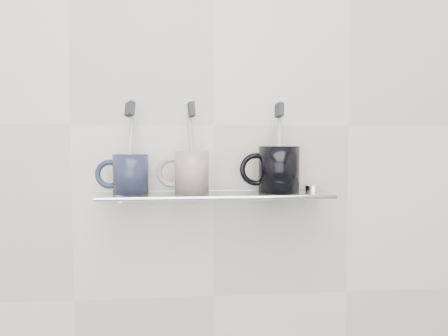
{
  "coord_description": "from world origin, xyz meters",
  "views": [
    {
      "loc": [
        -0.07,
        0.1,
        1.21
      ],
      "look_at": [
        0.02,
        1.04,
        1.15
      ],
      "focal_mm": 35.0,
      "sensor_mm": 36.0,
      "label": 1
    }
  ],
  "objects": [
    {
      "name": "mug_center",
      "position": [
        -0.05,
        1.04,
        1.15
      ],
      "size": [
        0.09,
        0.09,
        0.09
      ],
      "primitive_type": "cylinder",
      "rotation": [
        0.0,
        0.0,
        0.21
      ],
      "color": "silver",
      "rests_on": "shelf_glass"
    },
    {
      "name": "mug_center_handle",
      "position": [
        -0.1,
        1.04,
        1.15
      ],
      "size": [
        0.07,
        0.01,
        0.07
      ],
      "primitive_type": "torus",
      "rotation": [
        1.57,
        0.0,
        0.0
      ],
      "color": "silver",
      "rests_on": "mug_center"
    },
    {
      "name": "wall_back",
      "position": [
        0.0,
        1.1,
        1.25
      ],
      "size": [
        2.5,
        0.0,
        2.5
      ],
      "primitive_type": "plane",
      "rotation": [
        1.57,
        0.0,
        0.0
      ],
      "color": "silver",
      "rests_on": "ground"
    },
    {
      "name": "shelf_rail",
      "position": [
        0.0,
        0.98,
        1.1
      ],
      "size": [
        0.5,
        0.01,
        0.01
      ],
      "primitive_type": "cylinder",
      "rotation": [
        0.0,
        1.57,
        0.0
      ],
      "color": "silver",
      "rests_on": "shelf_glass"
    },
    {
      "name": "bristles_left",
      "position": [
        -0.18,
        1.04,
        1.28
      ],
      "size": [
        0.02,
        0.03,
        0.04
      ],
      "primitive_type": "cube",
      "rotation": [
        -0.23,
        0.24,
        0.66
      ],
      "color": "#2A2E32",
      "rests_on": "toothbrush_left"
    },
    {
      "name": "toothbrush_center",
      "position": [
        -0.05,
        1.04,
        1.2
      ],
      "size": [
        0.02,
        0.04,
        0.19
      ],
      "primitive_type": "cylinder",
      "rotation": [
        -0.18,
        -0.04,
        0.17
      ],
      "color": "#A1A2B2",
      "rests_on": "mug_center"
    },
    {
      "name": "bracket_left",
      "position": [
        -0.21,
        1.09,
        1.09
      ],
      "size": [
        0.02,
        0.03,
        0.02
      ],
      "primitive_type": "cylinder",
      "rotation": [
        1.57,
        0.0,
        0.0
      ],
      "color": "silver",
      "rests_on": "wall_back"
    },
    {
      "name": "bristles_right",
      "position": [
        0.14,
        1.04,
        1.28
      ],
      "size": [
        0.02,
        0.03,
        0.04
      ],
      "primitive_type": "cube",
      "rotation": [
        -0.22,
        0.12,
        0.28
      ],
      "color": "#2A2E32",
      "rests_on": "toothbrush_right"
    },
    {
      "name": "toothbrush_right",
      "position": [
        0.14,
        1.04,
        1.2
      ],
      "size": [
        0.02,
        0.06,
        0.19
      ],
      "primitive_type": "cylinder",
      "rotation": [
        -0.22,
        0.12,
        0.28
      ],
      "color": "beige",
      "rests_on": "mug_right"
    },
    {
      "name": "bracket_right",
      "position": [
        0.21,
        1.09,
        1.09
      ],
      "size": [
        0.02,
        0.03,
        0.02
      ],
      "primitive_type": "cylinder",
      "rotation": [
        1.57,
        0.0,
        0.0
      ],
      "color": "silver",
      "rests_on": "wall_back"
    },
    {
      "name": "toothbrush_left",
      "position": [
        -0.18,
        1.04,
        1.2
      ],
      "size": [
        0.02,
        0.07,
        0.18
      ],
      "primitive_type": "cylinder",
      "rotation": [
        -0.23,
        0.24,
        0.66
      ],
      "color": "silver",
      "rests_on": "mug_left"
    },
    {
      "name": "mug_right_handle",
      "position": [
        0.09,
        1.04,
        1.15
      ],
      "size": [
        0.07,
        0.01,
        0.07
      ],
      "primitive_type": "torus",
      "rotation": [
        1.57,
        0.0,
        0.0
      ],
      "color": "black",
      "rests_on": "mug_right"
    },
    {
      "name": "shelf_glass",
      "position": [
        0.0,
        1.04,
        1.1
      ],
      "size": [
        0.5,
        0.12,
        0.01
      ],
      "primitive_type": "cube",
      "color": "silver",
      "rests_on": "wall_back"
    },
    {
      "name": "bristles_center",
      "position": [
        -0.05,
        1.04,
        1.28
      ],
      "size": [
        0.02,
        0.03,
        0.03
      ],
      "primitive_type": "cube",
      "rotation": [
        -0.18,
        -0.04,
        0.17
      ],
      "color": "#2A2E32",
      "rests_on": "toothbrush_center"
    },
    {
      "name": "chrome_cap",
      "position": [
        0.22,
        1.04,
        1.11
      ],
      "size": [
        0.03,
        0.03,
        0.01
      ],
      "primitive_type": "cylinder",
      "color": "silver",
      "rests_on": "shelf_glass"
    },
    {
      "name": "mug_left",
      "position": [
        -0.18,
        1.04,
        1.14
      ],
      "size": [
        0.1,
        0.1,
        0.08
      ],
      "primitive_type": "cylinder",
      "rotation": [
        0.0,
        0.0,
        -0.34
      ],
      "color": "#1D243D",
      "rests_on": "shelf_glass"
    },
    {
      "name": "mug_left_handle",
      "position": [
        -0.23,
        1.04,
        1.14
      ],
      "size": [
        0.06,
        0.01,
        0.06
      ],
      "primitive_type": "torus",
      "rotation": [
        1.57,
        0.0,
        0.0
      ],
      "color": "#1D243D",
      "rests_on": "mug_left"
    },
    {
      "name": "mug_right",
      "position": [
        0.14,
        1.04,
        1.15
      ],
      "size": [
        0.09,
        0.09,
        0.1
      ],
      "primitive_type": "cylinder",
      "rotation": [
        0.0,
        0.0,
        -0.04
      ],
      "color": "black",
      "rests_on": "shelf_glass"
    }
  ]
}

